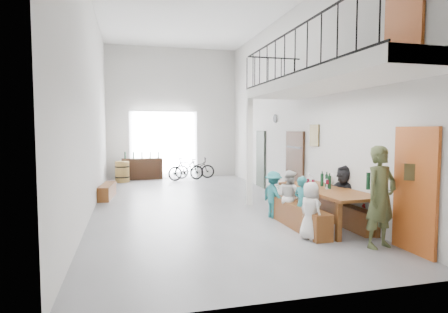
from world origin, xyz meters
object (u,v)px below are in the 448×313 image
object	(u,v)px
bench_inner	(298,216)
host_standing	(381,197)
tasting_table	(326,193)
oak_barrel	(122,172)
side_bench	(107,191)
bicycle_near	(195,168)
serving_counter	(142,169)

from	to	relation	value
bench_inner	host_standing	size ratio (longest dim) A/B	1.23
tasting_table	bench_inner	distance (m)	0.81
tasting_table	oak_barrel	world-z (taller)	oak_barrel
side_bench	oak_barrel	bearing A→B (deg)	83.50
oak_barrel	bicycle_near	world-z (taller)	bicycle_near
bicycle_near	oak_barrel	bearing A→B (deg)	104.69
tasting_table	serving_counter	size ratio (longest dim) A/B	1.56
tasting_table	bicycle_near	world-z (taller)	bicycle_near
bench_inner	bicycle_near	distance (m)	8.42
tasting_table	oak_barrel	bearing A→B (deg)	115.05
bench_inner	oak_barrel	size ratio (longest dim) A/B	2.69
oak_barrel	serving_counter	xyz separation A→B (m)	(0.78, 0.67, 0.02)
tasting_table	host_standing	size ratio (longest dim) A/B	1.43
tasting_table	serving_counter	bearing A→B (deg)	108.81
tasting_table	bench_inner	size ratio (longest dim) A/B	1.16
serving_counter	oak_barrel	bearing A→B (deg)	-140.37
serving_counter	bicycle_near	xyz separation A→B (m)	(2.15, -0.24, 0.00)
serving_counter	bench_inner	bearing A→B (deg)	-72.66
bench_inner	oak_barrel	bearing A→B (deg)	113.96
host_standing	bicycle_near	world-z (taller)	host_standing
tasting_table	serving_counter	distance (m)	9.29
side_bench	host_standing	bearing A→B (deg)	-51.40
tasting_table	host_standing	xyz separation A→B (m)	(0.15, -1.57, 0.18)
bicycle_near	tasting_table	bearing A→B (deg)	-164.37
tasting_table	oak_barrel	xyz separation A→B (m)	(-4.31, 7.91, -0.30)
tasting_table	bicycle_near	distance (m)	8.47
side_bench	host_standing	world-z (taller)	host_standing
host_standing	side_bench	bearing A→B (deg)	115.16
serving_counter	host_standing	size ratio (longest dim) A/B	0.92
side_bench	serving_counter	size ratio (longest dim) A/B	0.90
oak_barrel	tasting_table	bearing A→B (deg)	-61.42
bench_inner	host_standing	xyz separation A→B (m)	(0.81, -1.53, 0.64)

